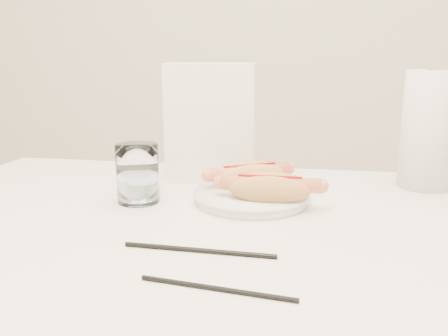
% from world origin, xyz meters
% --- Properties ---
extents(table, '(1.20, 0.80, 0.75)m').
position_xyz_m(table, '(0.00, 0.00, 0.69)').
color(table, white).
rests_on(table, ground).
extents(plate, '(0.25, 0.25, 0.02)m').
position_xyz_m(plate, '(0.06, 0.11, 0.76)').
color(plate, white).
rests_on(plate, table).
extents(hotdog_left, '(0.17, 0.13, 0.05)m').
position_xyz_m(hotdog_left, '(0.05, 0.16, 0.79)').
color(hotdog_left, tan).
rests_on(hotdog_left, plate).
extents(hotdog_right, '(0.18, 0.07, 0.05)m').
position_xyz_m(hotdog_right, '(0.10, 0.07, 0.79)').
color(hotdog_right, tan).
rests_on(hotdog_right, plate).
extents(water_glass, '(0.08, 0.08, 0.11)m').
position_xyz_m(water_glass, '(-0.15, 0.07, 0.81)').
color(water_glass, white).
rests_on(water_glass, table).
extents(chopstick_near, '(0.22, 0.01, 0.01)m').
position_xyz_m(chopstick_near, '(0.02, -0.14, 0.75)').
color(chopstick_near, black).
rests_on(chopstick_near, table).
extents(chopstick_far, '(0.20, 0.03, 0.01)m').
position_xyz_m(chopstick_far, '(0.06, -0.25, 0.75)').
color(chopstick_far, black).
rests_on(chopstick_far, table).
extents(napkin_box, '(0.20, 0.12, 0.26)m').
position_xyz_m(napkin_box, '(-0.05, 0.27, 0.88)').
color(napkin_box, white).
rests_on(napkin_box, table).
extents(navy_napkin, '(0.16, 0.16, 0.01)m').
position_xyz_m(navy_napkin, '(0.07, 0.20, 0.75)').
color(navy_napkin, '#131C3C').
rests_on(navy_napkin, table).
extents(paper_towel_roll, '(0.13, 0.13, 0.24)m').
position_xyz_m(paper_towel_roll, '(0.41, 0.28, 0.87)').
color(paper_towel_roll, silver).
rests_on(paper_towel_roll, table).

